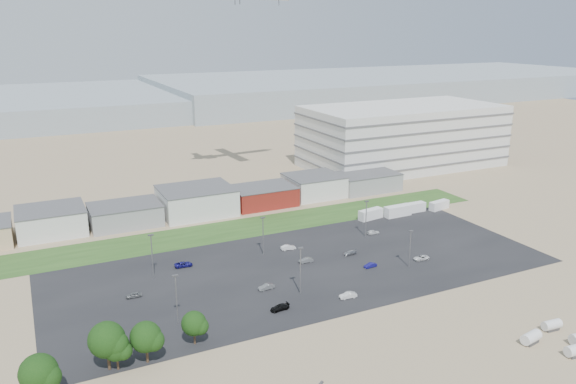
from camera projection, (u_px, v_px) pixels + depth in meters
ground at (326, 307)px, 116.61m from camera, size 700.00×700.00×0.00m
parking_lot at (303, 267)px, 135.97m from camera, size 120.00×50.00×0.01m
grass_strip at (237, 229)px, 161.51m from camera, size 160.00×16.00×0.02m
hills_backdrop at (159, 101)px, 404.04m from camera, size 700.00×200.00×9.00m
building_row at (161, 206)px, 169.69m from camera, size 170.00×20.00×8.00m
parking_garage at (402, 136)px, 232.70m from camera, size 80.00×40.00×25.00m
storage_tank_nw at (531, 337)px, 102.97m from camera, size 4.35×2.69×2.44m
storage_tank_ne at (552, 325)px, 107.48m from camera, size 3.87×2.17×2.24m
storage_tank_sw at (576, 350)px, 98.99m from camera, size 4.10×2.31×2.36m
box_trailer_a at (371, 214)px, 169.73m from camera, size 8.36×3.80×3.02m
box_trailer_b at (398, 211)px, 172.29m from camera, size 8.84×2.99×3.29m
box_trailer_c at (414, 207)px, 176.18m from camera, size 7.75×2.49×2.90m
box_trailer_d at (439, 205)px, 178.75m from camera, size 7.58×3.59×2.73m
tree_far_left at (39, 376)px, 85.56m from camera, size 6.29×6.29×9.43m
tree_left at (107, 343)px, 94.03m from camera, size 6.64×6.64×9.97m
tree_mid at (117, 350)px, 94.32m from camera, size 4.94×4.94×7.41m
tree_right at (146, 340)px, 96.20m from camera, size 5.82×5.82×8.72m
tree_near at (194, 326)px, 102.02m from camera, size 4.92×4.92×7.37m
lightpole_front_l at (177, 300)px, 108.43m from camera, size 1.23×0.51×10.48m
lightpole_front_m at (300, 271)px, 121.23m from camera, size 1.26×0.52×10.69m
lightpole_front_r at (410, 249)px, 134.78m from camera, size 1.10×0.46×9.38m
lightpole_back_l at (152, 256)px, 128.87m from camera, size 1.25×0.52×10.63m
lightpole_back_m at (263, 236)px, 142.44m from camera, size 1.17×0.49×9.96m
lightpole_back_r at (366, 219)px, 154.60m from camera, size 1.21×0.50×10.29m
parked_car_0 at (421, 258)px, 140.03m from camera, size 4.16×2.22×1.11m
parked_car_1 at (370, 265)px, 135.69m from camera, size 3.40×1.43×1.09m
parked_car_3 at (280, 307)px, 115.19m from camera, size 4.27×2.05×1.20m
parked_car_4 at (266, 287)px, 124.28m from camera, size 3.86×1.67×1.23m
parked_car_5 at (134, 295)px, 120.59m from camera, size 3.40×1.48×1.14m
parked_car_7 at (306, 260)px, 138.49m from camera, size 3.70×1.63×1.18m
parked_car_8 at (373, 232)px, 157.56m from camera, size 3.59×1.80×1.17m
parked_car_9 at (183, 264)px, 136.06m from camera, size 4.47×2.29×1.21m
parked_car_10 at (151, 337)px, 104.14m from camera, size 4.33×2.15×1.21m
parked_car_11 at (288, 247)px, 146.49m from camera, size 4.01×1.80×1.28m
parked_car_12 at (350, 253)px, 143.18m from camera, size 3.80×1.70×1.08m
parked_car_13 at (348, 295)px, 120.32m from camera, size 3.94×1.69×1.26m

